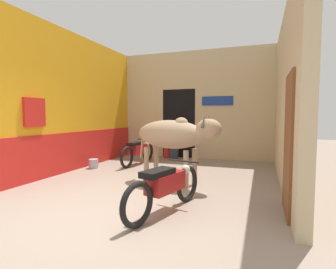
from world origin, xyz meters
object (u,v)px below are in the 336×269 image
motorcycle_far (138,151)px  shopkeeper_seated (175,142)px  cow (174,135)px  bucket (94,164)px  motorcycle_near (165,186)px  plastic_stool (167,151)px

motorcycle_far → shopkeeper_seated: size_ratio=1.61×
cow → bucket: bearing=162.6°
shopkeeper_seated → bucket: bearing=-129.1°
motorcycle_near → plastic_stool: bearing=109.7°
cow → motorcycle_near: size_ratio=1.12×
cow → plastic_stool: 3.55m
motorcycle_far → shopkeeper_seated: (0.79, 1.20, 0.19)m
motorcycle_near → bucket: 3.97m
cow → plastic_stool: size_ratio=4.66×
plastic_stool → bucket: plastic_stool is taller
cow → motorcycle_far: (-1.73, 1.76, -0.65)m
cow → motorcycle_near: (0.41, -1.66, -0.64)m
motorcycle_far → plastic_stool: bearing=74.3°
cow → shopkeeper_seated: size_ratio=1.81×
cow → bucket: size_ratio=7.99×
cow → motorcycle_far: bearing=134.5°
motorcycle_near → shopkeeper_seated: size_ratio=1.61×
shopkeeper_seated → plastic_stool: size_ratio=2.58×
cow → shopkeeper_seated: 3.13m
shopkeeper_seated → plastic_stool: shopkeeper_seated is taller
bucket → plastic_stool: bearing=60.5°
shopkeeper_seated → bucket: (-1.72, -2.12, -0.48)m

